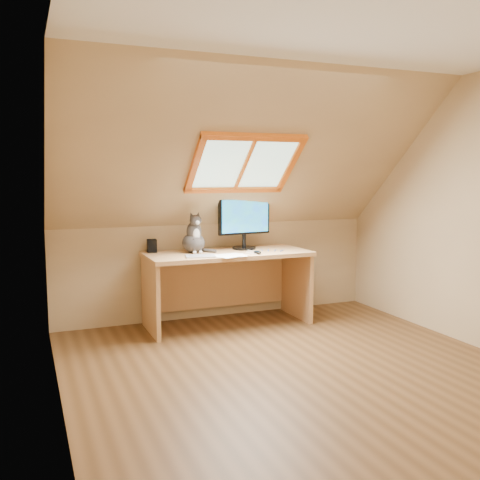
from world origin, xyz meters
name	(u,v)px	position (x,y,z in m)	size (l,w,h in m)	color
ground	(295,369)	(0.00, 0.00, 0.00)	(3.50, 3.50, 0.00)	brown
room_shell	(303,187)	(0.00, -0.09, 1.43)	(3.52, 3.52, 2.41)	tan
desk	(225,273)	(-0.04, 1.45, 0.52)	(1.64, 0.72, 0.75)	tan
monitor	(244,220)	(0.19, 1.50, 1.06)	(0.58, 0.25, 0.54)	black
cat	(194,238)	(-0.37, 1.46, 0.90)	(0.25, 0.29, 0.41)	#453F3D
desk_speaker	(152,246)	(-0.75, 1.63, 0.81)	(0.09, 0.09, 0.13)	black
graphics_tablet	(200,256)	(-0.40, 1.17, 0.76)	(0.27, 0.20, 0.01)	#B2B2B7
mouse	(257,252)	(0.18, 1.13, 0.77)	(0.06, 0.10, 0.03)	black
papers	(235,255)	(-0.06, 1.12, 0.75)	(0.35, 0.30, 0.01)	white
cables	(264,251)	(0.31, 1.26, 0.75)	(0.51, 0.26, 0.01)	silver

